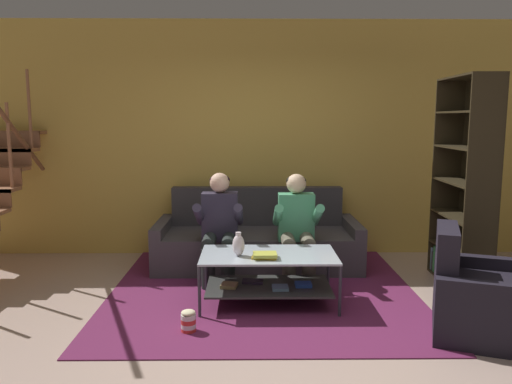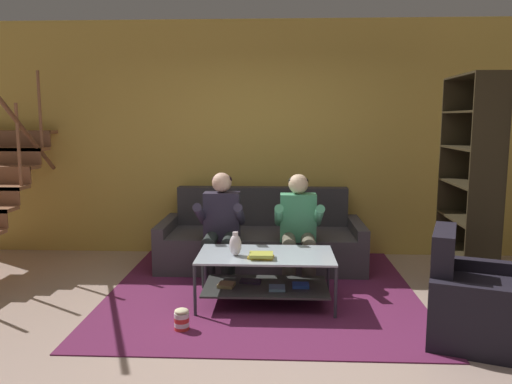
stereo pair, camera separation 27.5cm
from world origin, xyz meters
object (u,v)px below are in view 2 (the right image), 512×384
Objects in this scene: coffee_table at (266,271)px; book_stack at (261,256)px; couch at (261,241)px; person_seated_left at (221,223)px; popcorn_tub at (182,320)px; bookshelf at (472,196)px; armchair at (482,304)px; vase at (235,244)px; person_seated_right at (298,224)px.

coffee_table is 5.22× the size of book_stack.
couch is 2.04× the size of person_seated_left.
couch is at bearing 91.86° from book_stack.
couch is at bearing 54.54° from person_seated_left.
popcorn_tub is (-0.17, -1.31, -0.53)m from person_seated_left.
bookshelf is at bearing -17.02° from couch.
bookshelf is 1.98× the size of armchair.
bookshelf reaches higher than person_seated_left.
bookshelf is at bearing 19.86° from book_stack.
armchair is (1.77, -1.93, -0.00)m from couch.
couch is 1.37m from vase.
person_seated_left reaches higher than book_stack.
popcorn_tub is (-0.63, -0.47, -0.41)m from book_stack.
coffee_table is (-0.32, -0.69, -0.30)m from person_seated_right.
couch is 12.45× the size of popcorn_tub.
book_stack is 0.22× the size of armchair.
couch reaches higher than popcorn_tub.
book_stack is at bearing -61.63° from person_seated_left.
person_seated_left is at bearing 125.48° from coffee_table.
person_seated_right reaches higher than book_stack.
armchair is at bearing -1.21° from popcorn_tub.
person_seated_right is 4.75× the size of book_stack.
couch is 1.09× the size of bookshelf.
couch is 2.16× the size of armchair.
person_seated_right is at bearing 64.72° from coffee_table.
book_stack is 2.27m from bookshelf.
person_seated_left reaches higher than coffee_table.
armchair is 2.36m from popcorn_tub.
bookshelf is at bearing 24.25° from popcorn_tub.
person_seated_right is at bearing 52.90° from popcorn_tub.
vase is 0.92× the size of book_stack.
popcorn_tub is (-2.36, 0.05, -0.19)m from armchair.
person_seated_left reaches higher than couch.
bookshelf is at bearing -1.87° from person_seated_left.
book_stack is 0.11× the size of bookshelf.
armchair is (-0.36, -1.27, -0.66)m from bookshelf.
vase is at bearing -98.15° from couch.
person_seated_right reaches higher than vase.
person_seated_left reaches higher than vase.
couch is 0.78m from person_seated_left.
person_seated_right is at bearing 135.24° from armchair.
popcorn_tub is at bearing 178.79° from armchair.
person_seated_left is 2.57m from bookshelf.
coffee_table reaches higher than popcorn_tub.
bookshelf reaches higher than vase.
bookshelf is at bearing 16.39° from coffee_table.
couch is at bearing 132.62° from armchair.
book_stack is at bearing -103.75° from coffee_table.
person_seated_left is 0.54× the size of bookshelf.
bookshelf reaches higher than coffee_table.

